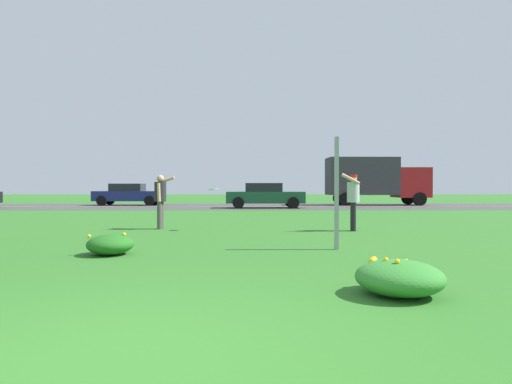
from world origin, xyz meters
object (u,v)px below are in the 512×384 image
(person_thrower_dark_shirt, at_px, (161,197))
(sign_post_near_path, at_px, (337,193))
(car_navy_center_left, at_px, (129,194))
(car_dark_green_center_right, at_px, (265,195))
(frisbee_pale_blue, at_px, (213,190))
(person_catcher_red_cap_gray_shirt, at_px, (353,197))
(box_truck_red, at_px, (375,178))

(person_thrower_dark_shirt, bearing_deg, sign_post_near_path, -46.17)
(car_navy_center_left, relative_size, car_dark_green_center_right, 1.00)
(sign_post_near_path, bearing_deg, frisbee_pale_blue, 124.07)
(person_catcher_red_cap_gray_shirt, distance_m, car_navy_center_left, 21.23)
(person_thrower_dark_shirt, bearing_deg, person_catcher_red_cap_gray_shirt, -6.99)
(person_catcher_red_cap_gray_shirt, height_order, box_truck_red, box_truck_red)
(person_thrower_dark_shirt, xyz_separation_m, frisbee_pale_blue, (1.57, -0.46, 0.21))
(sign_post_near_path, height_order, car_dark_green_center_right, sign_post_near_path)
(person_catcher_red_cap_gray_shirt, relative_size, box_truck_red, 0.24)
(person_thrower_dark_shirt, height_order, person_catcher_red_cap_gray_shirt, person_catcher_red_cap_gray_shirt)
(car_dark_green_center_right, bearing_deg, person_thrower_dark_shirt, -104.83)
(box_truck_red, bearing_deg, sign_post_near_path, -107.32)
(car_dark_green_center_right, bearing_deg, person_catcher_red_cap_gray_shirt, -82.07)
(sign_post_near_path, height_order, box_truck_red, box_truck_red)
(sign_post_near_path, height_order, person_catcher_red_cap_gray_shirt, sign_post_near_path)
(person_catcher_red_cap_gray_shirt, distance_m, box_truck_red, 19.06)
(frisbee_pale_blue, relative_size, car_dark_green_center_right, 0.06)
(person_catcher_red_cap_gray_shirt, xyz_separation_m, car_dark_green_center_right, (-1.95, 13.98, -0.22))
(car_navy_center_left, distance_m, car_dark_green_center_right, 9.93)
(sign_post_near_path, height_order, person_thrower_dark_shirt, sign_post_near_path)
(car_navy_center_left, bearing_deg, box_truck_red, -0.00)
(car_navy_center_left, bearing_deg, car_dark_green_center_right, -25.07)
(frisbee_pale_blue, xyz_separation_m, car_dark_green_center_right, (1.95, 13.76, -0.41))
(sign_post_near_path, bearing_deg, box_truck_red, 72.68)
(sign_post_near_path, relative_size, car_navy_center_left, 0.49)
(sign_post_near_path, xyz_separation_m, box_truck_red, (6.85, 21.97, 0.70))
(sign_post_near_path, distance_m, car_navy_center_left, 24.04)
(car_navy_center_left, height_order, car_dark_green_center_right, same)
(person_thrower_dark_shirt, height_order, car_dark_green_center_right, person_thrower_dark_shirt)
(person_catcher_red_cap_gray_shirt, xyz_separation_m, car_navy_center_left, (-10.94, 18.19, -0.22))
(person_thrower_dark_shirt, bearing_deg, car_navy_center_left, 107.36)
(person_catcher_red_cap_gray_shirt, distance_m, car_dark_green_center_right, 14.11)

